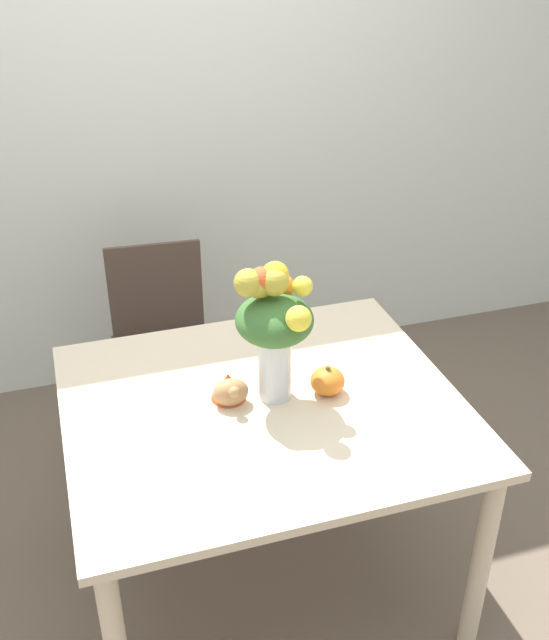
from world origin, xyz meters
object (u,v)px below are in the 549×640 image
Objects in this scene: pumpkin at (328,381)px; turkey_figurine at (229,388)px; flower_vase at (274,322)px; dining_chair_near_window at (162,345)px.

turkey_figurine is at bearing 170.57° from pumpkin.
flower_vase is 0.26m from turkey_figurine.
dining_chair_near_window reaches higher than turkey_figurine.
flower_vase is 0.52× the size of dining_chair_near_window.
pumpkin is at bearing -12.60° from flower_vase.
pumpkin reaches higher than turkey_figurine.
flower_vase is 4.18× the size of pumpkin.
flower_vase reaches higher than dining_chair_near_window.
dining_chair_near_window is (-0.22, 0.89, -0.56)m from flower_vase.
dining_chair_near_window reaches higher than pumpkin.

